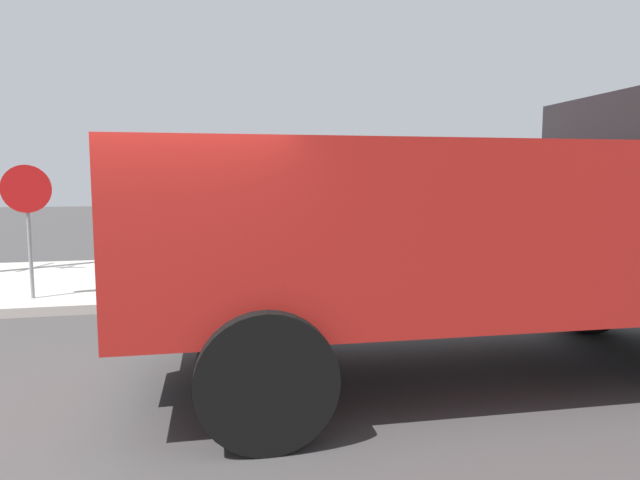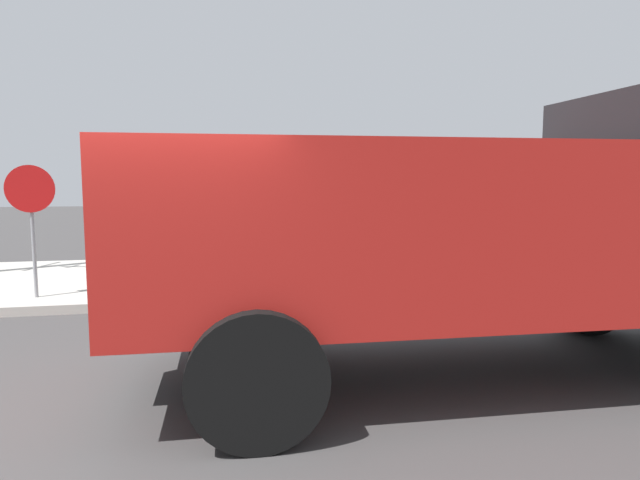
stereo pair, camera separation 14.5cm
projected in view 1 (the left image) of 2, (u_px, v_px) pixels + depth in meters
The scene contains 6 objects.
ground_plane at pixel (141, 416), 4.87m from camera, with size 80.00×80.00×0.00m, color #423F3F.
sidewalk_curb at pixel (173, 278), 11.17m from camera, with size 36.00×5.00×0.15m, color #BCB7AD.
fire_hydrant at pixel (200, 255), 10.52m from camera, with size 0.23×0.51×0.92m.
loose_tire at pixel (203, 255), 10.08m from camera, with size 1.07×1.07×0.22m, color black.
stop_sign at pixel (27, 206), 8.78m from camera, with size 0.76×0.08×2.15m.
dump_truck_red at pixel (493, 224), 5.77m from camera, with size 7.08×2.98×3.00m.
Camera 1 is at (0.53, -4.90, 2.08)m, focal length 31.04 mm.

